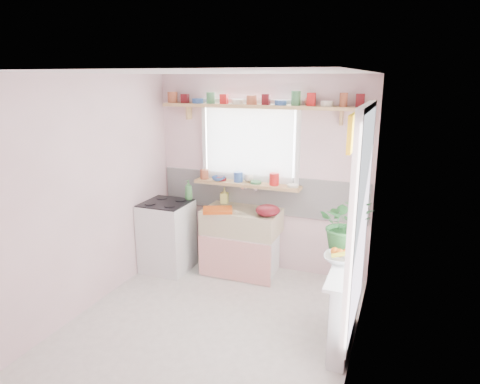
% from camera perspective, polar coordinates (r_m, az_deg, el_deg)
% --- Properties ---
extents(room, '(3.20, 3.20, 3.20)m').
position_cam_1_polar(room, '(4.59, 7.75, 1.21)').
color(room, white).
rests_on(room, ground).
extents(sink_unit, '(0.95, 0.65, 1.11)m').
position_cam_1_polar(sink_unit, '(5.51, 0.22, -6.56)').
color(sink_unit, white).
rests_on(sink_unit, ground).
extents(cooker, '(0.58, 0.58, 0.93)m').
position_cam_1_polar(cooker, '(5.68, -9.69, -5.76)').
color(cooker, white).
rests_on(cooker, ground).
extents(radiator_ledge, '(0.22, 0.95, 0.78)m').
position_cam_1_polar(radiator_ledge, '(4.24, 13.75, -14.51)').
color(radiator_ledge, white).
rests_on(radiator_ledge, ground).
extents(windowsill, '(1.40, 0.22, 0.04)m').
position_cam_1_polar(windowsill, '(5.46, 0.93, 1.05)').
color(windowsill, tan).
rests_on(windowsill, room).
extents(pine_shelf, '(2.52, 0.24, 0.04)m').
position_cam_1_polar(pine_shelf, '(5.25, 2.51, 11.33)').
color(pine_shelf, tan).
rests_on(pine_shelf, room).
extents(shelf_crockery, '(2.47, 0.11, 0.12)m').
position_cam_1_polar(shelf_crockery, '(5.24, 2.52, 12.15)').
color(shelf_crockery, '#A55133').
rests_on(shelf_crockery, pine_shelf).
extents(sill_crockery, '(1.35, 0.11, 0.12)m').
position_cam_1_polar(sill_crockery, '(5.45, 0.45, 1.85)').
color(sill_crockery, '#A55133').
rests_on(sill_crockery, windowsill).
extents(dish_tray, '(0.44, 0.39, 0.04)m').
position_cam_1_polar(dish_tray, '(5.31, -3.00, -2.42)').
color(dish_tray, '#D44F12').
rests_on(dish_tray, sink_unit).
extents(colander, '(0.35, 0.35, 0.13)m').
position_cam_1_polar(colander, '(5.14, 3.73, -2.46)').
color(colander, maroon).
rests_on(colander, sink_unit).
extents(jade_plant, '(0.61, 0.56, 0.57)m').
position_cam_1_polar(jade_plant, '(4.34, 13.86, -4.18)').
color(jade_plant, '#28652E').
rests_on(jade_plant, radiator_ledge).
extents(fruit_bowl, '(0.31, 0.31, 0.07)m').
position_cam_1_polar(fruit_bowl, '(4.17, 13.10, -8.66)').
color(fruit_bowl, silver).
rests_on(fruit_bowl, radiator_ledge).
extents(herb_pot, '(0.12, 0.09, 0.22)m').
position_cam_1_polar(herb_pot, '(4.23, 15.01, -7.34)').
color(herb_pot, '#2F6227').
rests_on(herb_pot, radiator_ledge).
extents(soap_bottle_sink, '(0.11, 0.11, 0.21)m').
position_cam_1_polar(soap_bottle_sink, '(5.64, -2.10, -0.45)').
color(soap_bottle_sink, '#D1CB5D').
rests_on(soap_bottle_sink, sink_unit).
extents(sill_cup, '(0.16, 0.16, 0.10)m').
position_cam_1_polar(sill_cup, '(5.49, 1.21, 1.88)').
color(sill_cup, white).
rests_on(sill_cup, windowsill).
extents(sill_bowl, '(0.23, 0.23, 0.05)m').
position_cam_1_polar(sill_bowl, '(5.56, -2.89, 1.81)').
color(sill_bowl, '#2D4F94').
rests_on(sill_bowl, windowsill).
extents(shelf_vase, '(0.16, 0.16, 0.15)m').
position_cam_1_polar(shelf_vase, '(5.14, 9.34, 12.12)').
color(shelf_vase, '#9B3B2F').
rests_on(shelf_vase, pine_shelf).
extents(cooker_bottle, '(0.12, 0.12, 0.26)m').
position_cam_1_polar(cooker_bottle, '(5.59, -6.89, 0.28)').
color(cooker_bottle, '#458A49').
rests_on(cooker_bottle, cooker).
extents(fruit, '(0.20, 0.14, 0.10)m').
position_cam_1_polar(fruit, '(4.15, 13.25, -7.87)').
color(fruit, orange).
rests_on(fruit, fruit_bowl).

